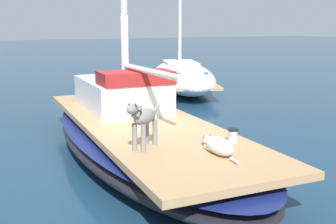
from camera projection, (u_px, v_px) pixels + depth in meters
name	position (u px, v px, depth m)	size (l,w,h in m)	color
ground_plane	(143.00, 157.00, 7.61)	(120.00, 120.00, 0.00)	navy
sailboat_main	(142.00, 139.00, 7.54)	(2.92, 7.37, 0.66)	black
cabin_house	(123.00, 93.00, 8.41)	(1.52, 2.29, 0.84)	silver
dog_grey	(143.00, 119.00, 5.73)	(0.77, 0.67, 0.70)	gray
dog_white	(218.00, 145.00, 5.60)	(0.32, 0.95, 0.22)	silver
deck_winch	(233.00, 136.00, 6.10)	(0.16, 0.16, 0.21)	#B7B7BC
moored_boat_starboard_side	(182.00, 75.00, 15.01)	(3.94, 6.38, 8.12)	white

